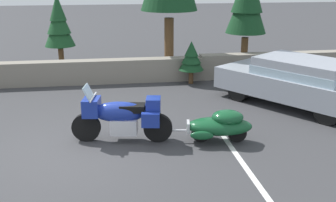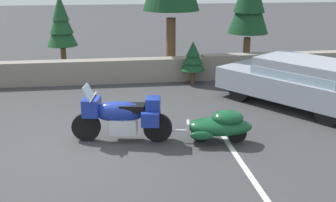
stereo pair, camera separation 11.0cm
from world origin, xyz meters
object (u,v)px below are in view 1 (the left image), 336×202
car_shaped_trailer (220,125)px  touring_motorcycle (121,116)px  pine_tree_far_right (59,23)px  sedan_at_right_edge (298,80)px

car_shaped_trailer → touring_motorcycle: bearing=170.6°
touring_motorcycle → pine_tree_far_right: (-2.07, 7.43, 1.22)m
touring_motorcycle → sedan_at_right_edge: 5.41m
car_shaped_trailer → pine_tree_far_right: 9.01m
pine_tree_far_right → sedan_at_right_edge: bearing=-38.1°
car_shaped_trailer → sedan_at_right_edge: bearing=37.3°
touring_motorcycle → car_shaped_trailer: 2.25m
sedan_at_right_edge → pine_tree_far_right: pine_tree_far_right is taller
car_shaped_trailer → pine_tree_far_right: size_ratio=0.76×
pine_tree_far_right → car_shaped_trailer: bearing=-61.2°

